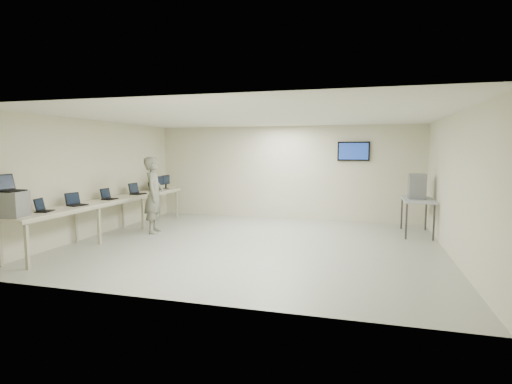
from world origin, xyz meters
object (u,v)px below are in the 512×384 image
(workbench, at_px, (112,202))
(side_table, at_px, (417,202))
(equipment_box, at_px, (13,204))
(soldier, at_px, (154,195))

(workbench, relative_size, side_table, 4.03)
(equipment_box, xyz_separation_m, soldier, (0.88, 3.33, -0.17))
(workbench, relative_size, equipment_box, 13.21)
(soldier, bearing_deg, workbench, 108.64)
(workbench, bearing_deg, side_table, 16.21)
(soldier, bearing_deg, equipment_box, 148.53)
(workbench, bearing_deg, soldier, 35.34)
(workbench, height_order, equipment_box, equipment_box)
(equipment_box, relative_size, side_table, 0.31)
(workbench, bearing_deg, equipment_box, -91.31)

